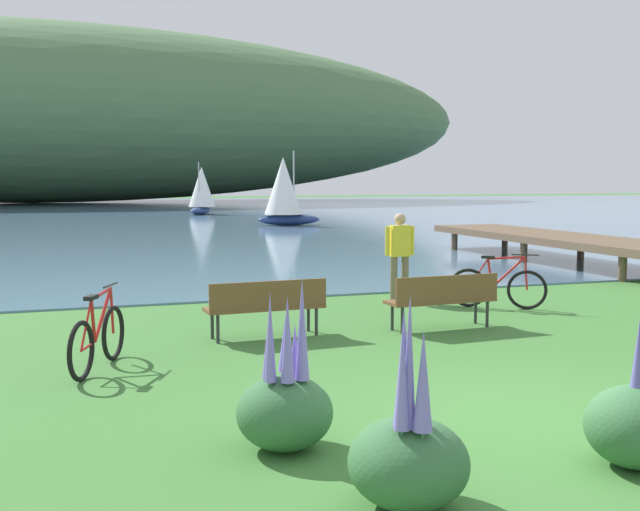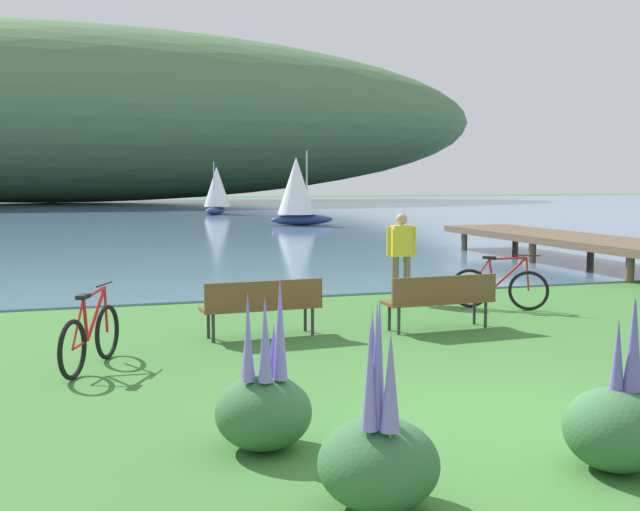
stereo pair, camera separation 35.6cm
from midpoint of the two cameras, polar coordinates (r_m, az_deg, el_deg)
name	(u,v)px [view 2 (the right image)]	position (r m, az deg, el deg)	size (l,w,h in m)	color
ground_plane	(508,420)	(7.95, 15.11, -11.79)	(200.00, 200.00, 0.00)	#3D7533
bay_water	(142,213)	(54.67, -12.96, 3.10)	(180.00, 80.00, 0.04)	#5B7F9E
distant_hillside	(49,114)	(81.06, -19.42, 9.93)	(90.78, 28.00, 17.49)	#4C7047
park_bench_near_camera	(262,303)	(11.42, -3.44, -3.58)	(1.82, 0.58, 0.88)	brown
park_bench_further_along	(441,297)	(12.14, 9.82, -3.10)	(1.82, 0.57, 0.88)	brown
bicycle_leaning_near_bench	(91,337)	(9.95, -15.74, -5.89)	(0.77, 1.64, 1.01)	black
bicycle_beside_path	(499,287)	(14.36, 13.91, -2.33)	(1.49, 1.05, 1.01)	black
person_at_shoreline	(401,251)	(14.82, 6.77, 0.31)	(0.61, 0.22, 1.71)	#72604C
echium_bush_closest_to_camera	(264,404)	(6.81, -2.71, -11.04)	(0.85, 0.85, 1.53)	#386B3D
echium_bush_beside_closest	(378,455)	(5.68, 6.24, -14.55)	(0.88, 0.88, 1.57)	#386B3D
echium_bush_mid_cluster	(617,423)	(6.86, 22.69, -11.46)	(0.84, 0.84, 1.45)	#386B3D
sailboat_nearest_to_shore	(297,190)	(38.73, -1.47, 4.89)	(3.25, 2.00, 3.77)	navy
sailboat_mid_bay	(217,190)	(51.44, -7.52, 4.88)	(2.45, 2.95, 3.46)	navy
pier_dock	(562,239)	(22.71, 18.05, 1.20)	(2.40, 10.00, 0.80)	brown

